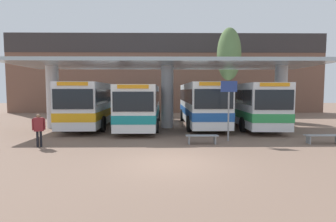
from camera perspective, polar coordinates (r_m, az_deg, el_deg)
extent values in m
plane|color=#755B4C|center=(10.33, 0.37, -11.21)|extent=(100.00, 100.00, 0.00)
cube|color=brown|center=(33.31, -0.38, 8.17)|extent=(40.00, 0.50, 9.93)
cube|color=#332D2D|center=(33.77, -0.38, 14.57)|extent=(40.00, 0.58, 2.38)
cylinder|color=silver|center=(21.39, -23.78, 2.81)|extent=(0.90, 0.90, 4.64)
cylinder|color=silver|center=(19.69, -0.16, 3.08)|extent=(0.90, 0.90, 4.64)
cylinder|color=silver|center=(21.54, 23.30, 2.83)|extent=(0.90, 0.90, 4.64)
cube|color=#9EB2BC|center=(19.78, -0.16, 10.17)|extent=(22.13, 6.78, 0.24)
cube|color=silver|center=(21.98, -15.59, 1.81)|extent=(2.99, 11.44, 2.99)
cube|color=black|center=(21.97, -15.62, 3.29)|extent=(3.01, 10.99, 0.96)
cube|color=orange|center=(22.02, -15.56, 0.06)|extent=(3.03, 11.48, 0.54)
cube|color=black|center=(16.45, -20.01, 2.45)|extent=(2.36, 0.15, 1.19)
cube|color=orange|center=(16.45, -20.09, 5.60)|extent=(1.80, 0.12, 0.22)
cylinder|color=black|center=(19.06, -21.62, -2.65)|extent=(0.32, 1.09, 1.08)
cylinder|color=black|center=(18.39, -14.02, -2.71)|extent=(0.32, 1.09, 1.08)
cylinder|color=black|center=(25.40, -16.81, -0.84)|extent=(0.32, 1.09, 1.08)
cylinder|color=black|center=(24.90, -11.06, -0.83)|extent=(0.32, 1.09, 1.08)
cube|color=white|center=(20.99, -5.73, 1.54)|extent=(2.62, 11.90, 2.84)
cube|color=black|center=(20.97, -5.75, 3.02)|extent=(2.65, 11.43, 0.91)
cube|color=teal|center=(21.03, -5.72, -0.20)|extent=(2.66, 11.94, 0.51)
cube|color=black|center=(15.03, -7.60, 2.02)|extent=(2.34, 0.07, 1.14)
cube|color=orange|center=(15.02, -7.64, 5.28)|extent=(1.78, 0.06, 0.22)
cylinder|color=black|center=(17.62, -10.82, -3.15)|extent=(0.29, 0.97, 0.97)
cylinder|color=black|center=(17.37, -2.50, -3.18)|extent=(0.29, 0.97, 0.97)
cylinder|color=black|center=(24.46, -8.06, -1.02)|extent=(0.29, 0.97, 0.97)
cylinder|color=black|center=(24.28, -2.09, -1.02)|extent=(0.29, 0.97, 0.97)
cube|color=white|center=(21.31, 7.11, 1.86)|extent=(2.62, 10.96, 2.98)
cube|color=black|center=(21.29, 7.13, 3.39)|extent=(2.65, 10.53, 0.95)
cube|color=#1E519E|center=(21.35, 7.09, 0.06)|extent=(2.66, 11.01, 0.54)
cube|color=black|center=(15.87, 9.95, 2.58)|extent=(2.34, 0.08, 1.19)
cube|color=orange|center=(15.87, 10.00, 5.85)|extent=(1.78, 0.06, 0.22)
cylinder|color=black|center=(17.91, 4.58, -2.78)|extent=(0.29, 1.09, 1.09)
cylinder|color=black|center=(18.33, 12.53, -2.70)|extent=(0.29, 1.09, 1.09)
cylinder|color=black|center=(24.25, 3.09, -0.89)|extent=(0.29, 1.09, 1.09)
cylinder|color=black|center=(24.57, 9.02, -0.87)|extent=(0.29, 1.09, 1.09)
cube|color=silver|center=(22.10, 16.87, 1.70)|extent=(2.91, 11.52, 2.96)
cube|color=black|center=(22.08, 16.90, 3.16)|extent=(2.93, 11.06, 0.95)
cube|color=#2D934C|center=(22.13, 16.83, -0.02)|extent=(2.95, 11.56, 0.53)
cube|color=black|center=(16.61, 22.14, 2.27)|extent=(2.27, 0.15, 1.18)
cube|color=orange|center=(16.61, 22.23, 5.36)|extent=(1.73, 0.12, 0.22)
cylinder|color=black|center=(18.47, 15.98, -2.84)|extent=(0.32, 1.02, 1.01)
cylinder|color=black|center=(19.24, 23.12, -2.74)|extent=(0.32, 1.02, 1.01)
cylinder|color=black|center=(24.96, 12.16, -0.92)|extent=(0.32, 1.02, 1.01)
cylinder|color=black|center=(25.54, 17.61, -0.91)|extent=(0.32, 1.02, 1.01)
cube|color=gray|center=(16.10, 30.73, -4.57)|extent=(1.96, 0.44, 0.04)
cube|color=gray|center=(15.74, 28.25, -5.51)|extent=(0.07, 0.37, 0.42)
cube|color=gray|center=(13.89, 7.41, -5.32)|extent=(1.71, 0.44, 0.04)
cube|color=gray|center=(13.86, 4.59, -6.29)|extent=(0.07, 0.37, 0.42)
cube|color=gray|center=(14.05, 10.17, -6.20)|extent=(0.07, 0.37, 0.42)
cylinder|color=gray|center=(14.84, 13.02, -1.19)|extent=(0.09, 0.09, 2.72)
cube|color=navy|center=(14.78, 13.13, 5.22)|extent=(0.90, 0.06, 0.60)
cylinder|color=black|center=(14.49, -26.53, -5.51)|extent=(0.15, 0.15, 0.80)
cylinder|color=black|center=(14.48, -25.93, -5.50)|extent=(0.15, 0.15, 0.80)
cube|color=maroon|center=(14.38, -26.33, -2.63)|extent=(0.49, 0.37, 0.67)
sphere|color=#89664C|center=(14.34, -26.39, -0.95)|extent=(0.18, 0.18, 0.18)
cylinder|color=maroon|center=(14.41, -27.36, -2.63)|extent=(0.11, 0.11, 0.57)
cylinder|color=maroon|center=(14.36, -25.30, -2.58)|extent=(0.11, 0.11, 0.57)
cylinder|color=brown|center=(27.56, 13.00, 3.74)|extent=(0.37, 0.37, 5.03)
ellipsoid|color=#516B3D|center=(27.81, 13.14, 11.96)|extent=(2.41, 2.41, 5.30)
cube|color=navy|center=(31.04, -7.94, 0.76)|extent=(4.39, 1.86, 1.17)
cube|color=#1E2328|center=(30.99, -7.96, 2.44)|extent=(2.44, 1.65, 0.66)
cylinder|color=black|center=(31.83, -5.39, 0.00)|extent=(0.70, 0.24, 0.69)
cylinder|color=black|center=(30.13, -5.54, -0.25)|extent=(0.70, 0.24, 0.69)
cylinder|color=black|center=(32.06, -10.19, -0.01)|extent=(0.70, 0.24, 0.69)
cylinder|color=black|center=(30.38, -10.60, -0.26)|extent=(0.70, 0.24, 0.69)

